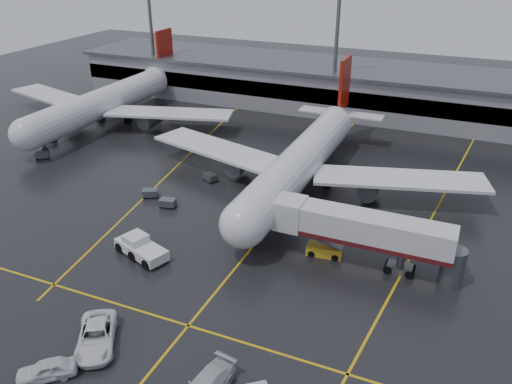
% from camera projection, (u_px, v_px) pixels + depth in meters
% --- Properties ---
extents(ground, '(220.00, 220.00, 0.00)m').
position_uv_depth(ground, '(277.00, 217.00, 65.16)').
color(ground, black).
rests_on(ground, ground).
extents(apron_line_centre, '(0.25, 90.00, 0.02)m').
position_uv_depth(apron_line_centre, '(277.00, 217.00, 65.16)').
color(apron_line_centre, gold).
rests_on(apron_line_centre, ground).
extents(apron_line_stop, '(60.00, 0.25, 0.02)m').
position_uv_depth(apron_line_stop, '(188.00, 326.00, 47.04)').
color(apron_line_stop, gold).
rests_on(apron_line_stop, ground).
extents(apron_line_left, '(9.99, 69.35, 0.02)m').
position_uv_depth(apron_line_left, '(180.00, 163.00, 80.51)').
color(apron_line_left, gold).
rests_on(apron_line_left, ground).
extents(apron_line_right, '(7.57, 69.64, 0.02)m').
position_uv_depth(apron_line_right, '(436.00, 209.00, 66.99)').
color(apron_line_right, gold).
rests_on(apron_line_right, ground).
extents(terminal, '(122.00, 19.00, 8.60)m').
position_uv_depth(terminal, '(366.00, 89.00, 102.73)').
color(terminal, gray).
rests_on(terminal, ground).
extents(light_mast_left, '(3.00, 1.20, 25.45)m').
position_uv_depth(light_mast_left, '(151.00, 26.00, 109.37)').
color(light_mast_left, '#595B60').
rests_on(light_mast_left, ground).
extents(light_mast_mid, '(3.00, 1.20, 25.45)m').
position_uv_depth(light_mast_mid, '(337.00, 40.00, 95.14)').
color(light_mast_mid, '#595B60').
rests_on(light_mast_mid, ground).
extents(main_airliner, '(48.80, 45.60, 14.10)m').
position_uv_depth(main_airliner, '(303.00, 158.00, 71.29)').
color(main_airliner, silver).
rests_on(main_airliner, ground).
extents(second_airliner, '(48.80, 45.60, 14.10)m').
position_uv_depth(second_airliner, '(108.00, 101.00, 96.12)').
color(second_airliner, silver).
rests_on(second_airliner, ground).
extents(jet_bridge, '(19.90, 3.40, 6.05)m').
position_uv_depth(jet_bridge, '(363.00, 232.00, 54.26)').
color(jet_bridge, silver).
rests_on(jet_bridge, ground).
extents(pushback_tractor, '(7.03, 4.66, 2.33)m').
position_uv_depth(pushback_tractor, '(140.00, 248.00, 57.02)').
color(pushback_tractor, silver).
rests_on(pushback_tractor, ground).
extents(belt_loader, '(4.03, 2.17, 2.46)m').
position_uv_depth(belt_loader, '(325.00, 250.00, 57.22)').
color(belt_loader, gold).
rests_on(belt_loader, ground).
extents(service_van_a, '(6.08, 7.19, 1.83)m').
position_uv_depth(service_van_a, '(96.00, 336.00, 44.48)').
color(service_van_a, white).
rests_on(service_van_a, ground).
extents(service_van_d, '(4.72, 4.42, 1.57)m').
position_uv_depth(service_van_d, '(46.00, 370.00, 41.24)').
color(service_van_d, silver).
rests_on(service_van_d, ground).
extents(baggage_cart_a, '(2.22, 1.67, 1.12)m').
position_uv_depth(baggage_cart_a, '(168.00, 202.00, 67.35)').
color(baggage_cart_a, '#595B60').
rests_on(baggage_cart_a, ground).
extents(baggage_cart_b, '(2.38, 2.09, 1.12)m').
position_uv_depth(baggage_cart_b, '(150.00, 193.00, 69.90)').
color(baggage_cart_b, '#595B60').
rests_on(baggage_cart_b, ground).
extents(baggage_cart_c, '(2.38, 2.10, 1.12)m').
position_uv_depth(baggage_cart_c, '(210.00, 177.00, 74.50)').
color(baggage_cart_c, '#595B60').
rests_on(baggage_cart_c, ground).
extents(baggage_cart_d, '(2.24, 1.72, 1.12)m').
position_uv_depth(baggage_cart_d, '(49.00, 138.00, 88.76)').
color(baggage_cart_d, '#595B60').
rests_on(baggage_cart_d, ground).
extents(baggage_cart_e, '(2.38, 2.22, 1.12)m').
position_uv_depth(baggage_cart_e, '(42.00, 154.00, 82.07)').
color(baggage_cart_e, '#595B60').
rests_on(baggage_cart_e, ground).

